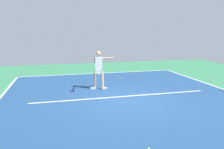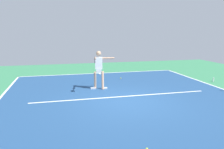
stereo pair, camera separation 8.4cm
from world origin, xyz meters
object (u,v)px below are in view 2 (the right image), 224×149
object	(u,v)px
tennis_ball_near_player	(147,149)
tennis_player	(99,67)
tennis_ball_far_corner	(121,78)
water_bottle	(213,80)

from	to	relation	value
tennis_ball_near_player	tennis_player	bearing A→B (deg)	-89.28
tennis_ball_far_corner	water_bottle	world-z (taller)	water_bottle
tennis_ball_near_player	water_bottle	distance (m)	8.63
tennis_player	tennis_ball_far_corner	bearing A→B (deg)	-119.59
tennis_ball_far_corner	tennis_ball_near_player	world-z (taller)	same
tennis_ball_far_corner	tennis_player	bearing A→B (deg)	50.70
tennis_ball_near_player	water_bottle	xyz separation A→B (m)	(-6.36, -5.83, 0.08)
tennis_ball_near_player	water_bottle	size ratio (longest dim) A/B	0.30
tennis_player	water_bottle	xyz separation A→B (m)	(-6.43, -0.10, -0.96)
tennis_player	tennis_ball_near_player	xyz separation A→B (m)	(-0.07, 5.73, -1.04)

